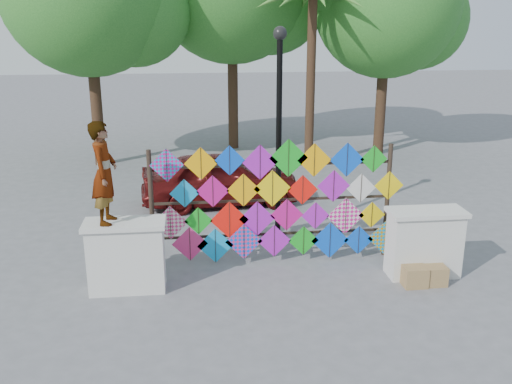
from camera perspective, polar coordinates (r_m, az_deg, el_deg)
ground at (r=10.73m, az=2.16°, el=-8.48°), size 80.00×80.00×0.00m
parapet_left at (r=10.25m, az=-12.82°, el=-6.22°), size 1.40×0.65×1.28m
parapet_right at (r=11.00m, az=16.47°, el=-4.86°), size 1.40×0.65×1.28m
kite_rack at (r=10.95m, az=2.06°, el=-1.17°), size 4.95×0.24×2.46m
tree_east at (r=20.19m, az=13.21°, el=17.74°), size 5.40×4.80×7.42m
palm_tree at (r=17.94m, az=5.70°, el=18.09°), size 3.62×3.62×5.83m
vendor_woman at (r=9.79m, az=-14.95°, el=1.86°), size 0.48×0.68×1.75m
sedan at (r=14.58m, az=-3.59°, el=1.38°), size 4.11×1.93×1.36m
lamppost at (r=11.85m, az=2.32°, el=7.69°), size 0.28×0.28×4.46m
cardboard_box_near at (r=10.71m, az=15.55°, el=-8.09°), size 0.42×0.37×0.37m
cardboard_box_far at (r=10.88m, az=17.29°, el=-7.88°), size 0.42×0.39×0.36m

